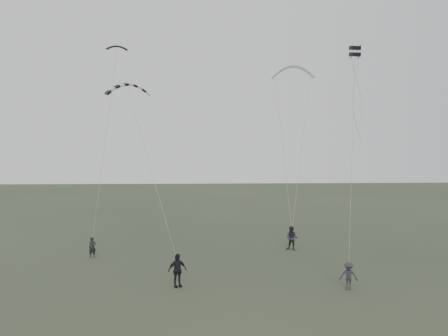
{
  "coord_description": "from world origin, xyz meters",
  "views": [
    {
      "loc": [
        -0.01,
        -25.39,
        8.09
      ],
      "look_at": [
        1.37,
        5.78,
        6.55
      ],
      "focal_mm": 35.0,
      "sensor_mm": 36.0,
      "label": 1
    }
  ],
  "objects_px": {
    "flyer_center": "(177,270)",
    "kite_striped": "(128,84)",
    "kite_dark_small": "(117,46)",
    "flyer_left": "(92,247)",
    "flyer_far": "(349,276)",
    "flyer_right": "(292,238)",
    "kite_pale_large": "(293,67)",
    "kite_box": "(355,51)"
  },
  "relations": [
    {
      "from": "kite_dark_small",
      "to": "flyer_center",
      "type": "bearing_deg",
      "value": -73.39
    },
    {
      "from": "flyer_right",
      "to": "kite_box",
      "type": "height_order",
      "value": "kite_box"
    },
    {
      "from": "flyer_left",
      "to": "kite_dark_small",
      "type": "height_order",
      "value": "kite_dark_small"
    },
    {
      "from": "flyer_left",
      "to": "flyer_right",
      "type": "bearing_deg",
      "value": -23.11
    },
    {
      "from": "flyer_right",
      "to": "kite_dark_small",
      "type": "relative_size",
      "value": 1.13
    },
    {
      "from": "flyer_center",
      "to": "flyer_far",
      "type": "xyz_separation_m",
      "value": [
        9.73,
        -0.87,
        -0.19
      ]
    },
    {
      "from": "flyer_far",
      "to": "kite_box",
      "type": "height_order",
      "value": "kite_box"
    },
    {
      "from": "kite_pale_large",
      "to": "kite_striped",
      "type": "xyz_separation_m",
      "value": [
        -13.24,
        -8.09,
        -2.78
      ]
    },
    {
      "from": "kite_dark_small",
      "to": "kite_box",
      "type": "bearing_deg",
      "value": -28.32
    },
    {
      "from": "flyer_right",
      "to": "flyer_center",
      "type": "height_order",
      "value": "flyer_center"
    },
    {
      "from": "flyer_left",
      "to": "kite_striped",
      "type": "relative_size",
      "value": 0.47
    },
    {
      "from": "kite_striped",
      "to": "flyer_center",
      "type": "bearing_deg",
      "value": -76.62
    },
    {
      "from": "flyer_center",
      "to": "kite_pale_large",
      "type": "xyz_separation_m",
      "value": [
        9.5,
        14.29,
        14.25
      ]
    },
    {
      "from": "flyer_left",
      "to": "flyer_far",
      "type": "xyz_separation_m",
      "value": [
        16.34,
        -7.89,
        0.04
      ]
    },
    {
      "from": "flyer_right",
      "to": "kite_striped",
      "type": "relative_size",
      "value": 0.6
    },
    {
      "from": "flyer_right",
      "to": "flyer_left",
      "type": "bearing_deg",
      "value": -143.86
    },
    {
      "from": "flyer_right",
      "to": "flyer_far",
      "type": "distance_m",
      "value": 9.61
    },
    {
      "from": "flyer_far",
      "to": "kite_striped",
      "type": "distance_m",
      "value": 19.16
    },
    {
      "from": "flyer_center",
      "to": "kite_box",
      "type": "height_order",
      "value": "kite_box"
    },
    {
      "from": "kite_striped",
      "to": "flyer_left",
      "type": "bearing_deg",
      "value": 146.2
    },
    {
      "from": "kite_striped",
      "to": "kite_box",
      "type": "height_order",
      "value": "kite_box"
    },
    {
      "from": "kite_striped",
      "to": "kite_dark_small",
      "type": "bearing_deg",
      "value": 93.34
    },
    {
      "from": "flyer_center",
      "to": "flyer_left",
      "type": "bearing_deg",
      "value": 106.02
    },
    {
      "from": "flyer_right",
      "to": "flyer_far",
      "type": "bearing_deg",
      "value": -52.12
    },
    {
      "from": "flyer_far",
      "to": "kite_striped",
      "type": "bearing_deg",
      "value": 174.27
    },
    {
      "from": "flyer_right",
      "to": "kite_box",
      "type": "distance_m",
      "value": 14.61
    },
    {
      "from": "flyer_left",
      "to": "kite_pale_large",
      "type": "xyz_separation_m",
      "value": [
        16.12,
        7.27,
        14.48
      ]
    },
    {
      "from": "flyer_center",
      "to": "kite_striped",
      "type": "bearing_deg",
      "value": 93.86
    },
    {
      "from": "flyer_left",
      "to": "flyer_far",
      "type": "relative_size",
      "value": 0.94
    },
    {
      "from": "flyer_right",
      "to": "kite_box",
      "type": "xyz_separation_m",
      "value": [
        3.47,
        -3.81,
        13.67
      ]
    },
    {
      "from": "flyer_right",
      "to": "kite_dark_small",
      "type": "bearing_deg",
      "value": -156.81
    },
    {
      "from": "flyer_left",
      "to": "kite_striped",
      "type": "xyz_separation_m",
      "value": [
        2.87,
        -0.83,
        11.7
      ]
    },
    {
      "from": "flyer_far",
      "to": "flyer_right",
      "type": "bearing_deg",
      "value": 119.88
    },
    {
      "from": "flyer_far",
      "to": "flyer_center",
      "type": "bearing_deg",
      "value": -163.18
    },
    {
      "from": "kite_pale_large",
      "to": "kite_striped",
      "type": "distance_m",
      "value": 15.77
    },
    {
      "from": "flyer_far",
      "to": "kite_dark_small",
      "type": "bearing_deg",
      "value": 165.42
    },
    {
      "from": "kite_pale_large",
      "to": "kite_striped",
      "type": "bearing_deg",
      "value": -134.89
    },
    {
      "from": "flyer_far",
      "to": "kite_pale_large",
      "type": "bearing_deg",
      "value": 112.79
    },
    {
      "from": "flyer_left",
      "to": "flyer_center",
      "type": "height_order",
      "value": "flyer_center"
    },
    {
      "from": "kite_dark_small",
      "to": "kite_striped",
      "type": "relative_size",
      "value": 0.53
    },
    {
      "from": "flyer_left",
      "to": "flyer_center",
      "type": "bearing_deg",
      "value": -75.98
    },
    {
      "from": "flyer_center",
      "to": "kite_box",
      "type": "distance_m",
      "value": 18.71
    }
  ]
}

